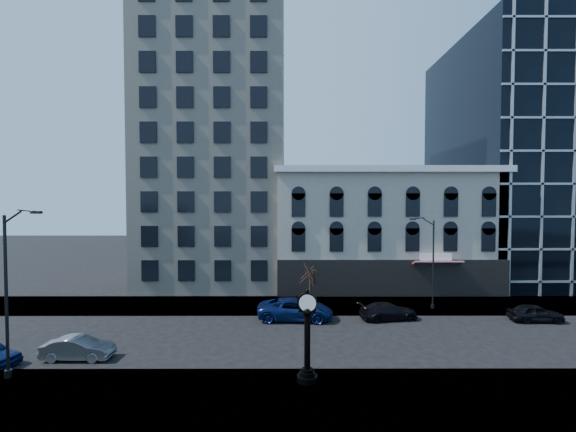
{
  "coord_description": "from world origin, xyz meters",
  "views": [
    {
      "loc": [
        1.93,
        -25.31,
        9.02
      ],
      "look_at": [
        2.0,
        4.0,
        8.0
      ],
      "focal_mm": 24.0,
      "sensor_mm": 36.0,
      "label": 1
    }
  ],
  "objects": [
    {
      "name": "cream_tower",
      "position": [
        -6.11,
        18.88,
        19.32
      ],
      "size": [
        15.9,
        15.4,
        42.5
      ],
      "color": "beige",
      "rests_on": "ground"
    },
    {
      "name": "car_far_b",
      "position": [
        9.75,
        4.04,
        0.65
      ],
      "size": [
        4.72,
        2.56,
        1.3
      ],
      "primitive_type": "imported",
      "rotation": [
        0.0,
        0.0,
        1.74
      ],
      "color": "black",
      "rests_on": "ground"
    },
    {
      "name": "victorian_row",
      "position": [
        12.0,
        15.89,
        6.0
      ],
      "size": [
        22.6,
        11.19,
        12.5
      ],
      "color": "#C1B39F",
      "rests_on": "ground"
    },
    {
      "name": "bare_tree_far",
      "position": [
        3.9,
        6.93,
        3.3
      ],
      "size": [
        2.47,
        2.47,
        4.23
      ],
      "color": "#2F1F17",
      "rests_on": "sidewalk_far"
    },
    {
      "name": "ground",
      "position": [
        0.0,
        0.0,
        0.0
      ],
      "size": [
        160.0,
        160.0,
        0.0
      ],
      "primitive_type": "plane",
      "color": "black",
      "rests_on": "ground"
    },
    {
      "name": "car_far_a",
      "position": [
        2.57,
        4.06,
        0.81
      ],
      "size": [
        5.94,
        2.96,
        1.62
      ],
      "primitive_type": "imported",
      "rotation": [
        0.0,
        0.0,
        1.52
      ],
      "color": "#0C194C",
      "rests_on": "ground"
    },
    {
      "name": "glass_office",
      "position": [
        32.0,
        20.91,
        14.0
      ],
      "size": [
        20.0,
        20.15,
        28.0
      ],
      "color": "black",
      "rests_on": "ground"
    },
    {
      "name": "sidewalk_far",
      "position": [
        0.0,
        8.0,
        0.06
      ],
      "size": [
        160.0,
        6.0,
        0.12
      ],
      "primitive_type": "cube",
      "color": "gray",
      "rests_on": "ground"
    },
    {
      "name": "street_lamp_far",
      "position": [
        13.63,
        6.64,
        6.03
      ],
      "size": [
        2.01,
        0.6,
        7.83
      ],
      "rotation": [
        0.0,
        0.0,
        3.33
      ],
      "color": "black",
      "rests_on": "sidewalk_far"
    },
    {
      "name": "sidewalk_near",
      "position": [
        0.0,
        -8.0,
        0.06
      ],
      "size": [
        160.0,
        6.0,
        0.12
      ],
      "primitive_type": "cube",
      "color": "gray",
      "rests_on": "ground"
    },
    {
      "name": "car_far_c",
      "position": [
        20.75,
        3.5,
        0.66
      ],
      "size": [
        3.89,
        1.66,
        1.31
      ],
      "primitive_type": "imported",
      "rotation": [
        0.0,
        0.0,
        1.54
      ],
      "color": "black",
      "rests_on": "ground"
    },
    {
      "name": "street_lamp_near",
      "position": [
        -11.65,
        -6.13,
        6.73
      ],
      "size": [
        2.25,
        0.69,
        8.76
      ],
      "rotation": [
        0.0,
        0.0,
        -0.2
      ],
      "color": "black",
      "rests_on": "sidewalk_near"
    },
    {
      "name": "street_clock",
      "position": [
        2.94,
        -6.44,
        2.21
      ],
      "size": [
        1.05,
        1.05,
        4.63
      ],
      "rotation": [
        0.0,
        0.0,
        -0.12
      ],
      "color": "black",
      "rests_on": "sidewalk_near"
    },
    {
      "name": "car_near_b",
      "position": [
        -10.1,
        -3.43,
        0.64
      ],
      "size": [
        3.92,
        1.38,
        1.29
      ],
      "primitive_type": "imported",
      "rotation": [
        0.0,
        0.0,
        1.57
      ],
      "color": "#595B60",
      "rests_on": "ground"
    }
  ]
}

